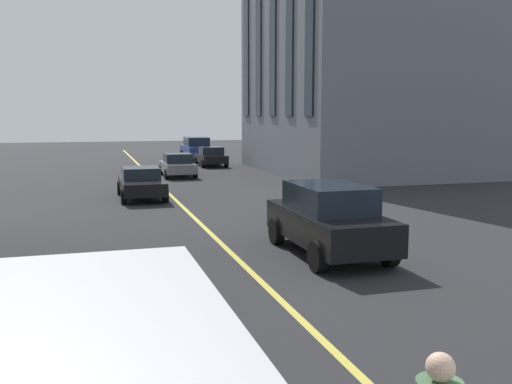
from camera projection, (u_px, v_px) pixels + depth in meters
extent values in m
cube|color=#D8C64C|center=(188.00, 212.00, 21.91)|extent=(80.00, 0.16, 0.01)
cube|color=black|center=(211.00, 158.00, 41.25)|extent=(3.90, 1.75, 0.55)
cube|color=#19232D|center=(211.00, 151.00, 40.99)|extent=(1.64, 1.54, 0.55)
cylinder|color=black|center=(196.00, 161.00, 42.28)|extent=(0.60, 0.21, 0.60)
cylinder|color=black|center=(218.00, 160.00, 42.75)|extent=(0.60, 0.21, 0.60)
cylinder|color=black|center=(203.00, 164.00, 39.83)|extent=(0.60, 0.21, 0.60)
cylinder|color=black|center=(226.00, 163.00, 40.30)|extent=(0.60, 0.21, 0.60)
cube|color=navy|center=(197.00, 151.00, 46.52)|extent=(4.70, 1.95, 0.80)
cube|color=#19232D|center=(196.00, 141.00, 46.42)|extent=(2.58, 1.72, 0.70)
cylinder|color=black|center=(182.00, 155.00, 47.79)|extent=(0.76, 0.27, 0.76)
cylinder|color=black|center=(204.00, 154.00, 48.31)|extent=(0.76, 0.27, 0.76)
cylinder|color=black|center=(188.00, 157.00, 44.84)|extent=(0.76, 0.27, 0.76)
cylinder|color=black|center=(212.00, 157.00, 45.36)|extent=(0.76, 0.27, 0.76)
cube|color=slate|center=(178.00, 167.00, 34.28)|extent=(3.90, 1.75, 0.55)
cube|color=#19232D|center=(178.00, 158.00, 34.03)|extent=(1.64, 1.54, 0.55)
cylinder|color=black|center=(161.00, 170.00, 35.31)|extent=(0.60, 0.21, 0.60)
cylinder|color=black|center=(188.00, 169.00, 35.78)|extent=(0.60, 0.21, 0.60)
cylinder|color=black|center=(166.00, 174.00, 32.86)|extent=(0.60, 0.21, 0.60)
cylinder|color=black|center=(195.00, 173.00, 33.33)|extent=(0.60, 0.21, 0.60)
cube|color=black|center=(329.00, 226.00, 15.17)|extent=(4.70, 1.95, 0.80)
cube|color=#19232D|center=(329.00, 198.00, 15.07)|extent=(2.59, 1.72, 0.70)
cylinder|color=black|center=(277.00, 231.00, 16.44)|extent=(0.76, 0.27, 0.76)
cylinder|color=black|center=(336.00, 227.00, 16.96)|extent=(0.76, 0.27, 0.76)
cylinder|color=black|center=(318.00, 256.00, 13.49)|extent=(0.76, 0.27, 0.76)
cylinder|color=black|center=(389.00, 251.00, 14.01)|extent=(0.76, 0.27, 0.76)
cube|color=black|center=(141.00, 185.00, 25.38)|extent=(4.40, 1.80, 0.55)
cube|color=#19232D|center=(141.00, 173.00, 25.51)|extent=(1.85, 1.58, 0.50)
cylinder|color=black|center=(165.00, 195.00, 24.27)|extent=(0.64, 0.22, 0.64)
cylinder|color=black|center=(124.00, 196.00, 23.79)|extent=(0.64, 0.22, 0.64)
cylinder|color=black|center=(157.00, 187.00, 27.03)|extent=(0.64, 0.22, 0.64)
cylinder|color=black|center=(120.00, 188.00, 26.55)|extent=(0.64, 0.22, 0.64)
sphere|color=beige|center=(440.00, 367.00, 4.56)|extent=(0.24, 0.24, 0.24)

